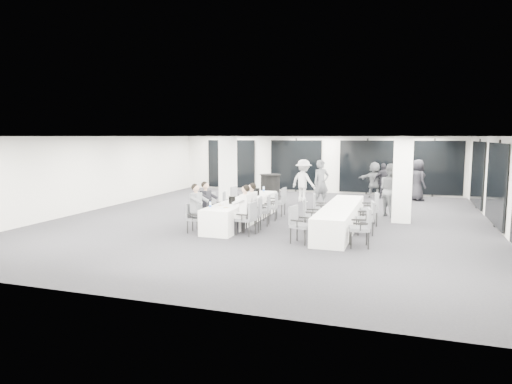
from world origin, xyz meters
TOP-DOWN VIEW (x-y plane):
  - room at (0.89, 1.11)m, footprint 14.04×16.04m
  - column_left at (-2.80, 3.20)m, footprint 0.60×0.60m
  - column_right at (4.20, 1.00)m, footprint 0.60×0.60m
  - banquet_table_main at (-0.73, -0.64)m, footprint 0.90×5.00m
  - banquet_table_side at (2.48, -1.00)m, footprint 0.90×5.00m
  - cocktail_table at (-1.00, 3.39)m, footprint 0.90×0.90m
  - chair_main_left_near at (-1.56, -2.65)m, footprint 0.45×0.50m
  - chair_main_left_second at (-1.56, -1.99)m, footprint 0.54×0.58m
  - chair_main_left_mid at (-1.57, -1.06)m, footprint 0.58×0.61m
  - chair_main_left_fourth at (-1.56, 0.06)m, footprint 0.54×0.56m
  - chair_main_left_far at (-1.56, 1.02)m, footprint 0.53×0.57m
  - chair_main_right_near at (0.10, -2.51)m, footprint 0.54×0.59m
  - chair_main_right_second at (0.11, -1.90)m, footprint 0.59×0.63m
  - chair_main_right_mid at (0.10, -0.97)m, footprint 0.54×0.58m
  - chair_main_right_fourth at (0.10, -0.03)m, footprint 0.52×0.56m
  - chair_main_right_far at (0.11, 0.86)m, footprint 0.51×0.57m
  - chair_side_left_near at (1.64, -2.95)m, footprint 0.58×0.61m
  - chair_side_left_mid at (1.64, -1.50)m, footprint 0.55×0.59m
  - chair_side_left_far at (1.65, -0.04)m, footprint 0.57×0.60m
  - chair_side_right_near at (3.31, -2.92)m, footprint 0.59×0.63m
  - chair_side_right_mid at (3.31, -1.36)m, footprint 0.58×0.61m
  - chair_side_right_far at (3.32, 0.09)m, footprint 0.61×0.65m
  - seated_guest_a at (-1.40, -2.65)m, footprint 0.50×0.38m
  - seated_guest_b at (-1.40, -1.98)m, footprint 0.50×0.38m
  - seated_guest_c at (-0.06, -2.49)m, footprint 0.50×0.38m
  - seated_guest_d at (-0.06, -1.91)m, footprint 0.50×0.38m
  - standing_guest_a at (1.05, 3.71)m, footprint 0.98×0.96m
  - standing_guest_c at (0.15, 4.50)m, footprint 1.49×1.19m
  - standing_guest_d at (3.35, 6.71)m, footprint 1.22×1.04m
  - standing_guest_e at (4.80, 6.45)m, footprint 1.03×1.15m
  - standing_guest_f at (2.95, 6.78)m, footprint 1.78×0.88m
  - standing_guest_g at (-3.36, 4.92)m, footprint 0.84×0.83m
  - standing_guest_h at (3.82, 2.00)m, footprint 1.12×1.18m
  - ice_bucket_near at (-0.73, -1.65)m, footprint 0.21×0.21m
  - ice_bucket_far at (-0.64, 0.46)m, footprint 0.23×0.23m
  - water_bottle_a at (-0.96, -2.77)m, footprint 0.06×0.06m
  - water_bottle_b at (-0.62, -0.05)m, footprint 0.07×0.07m
  - water_bottle_c at (-0.63, 1.30)m, footprint 0.07×0.07m
  - plate_a at (-0.90, -2.14)m, footprint 0.19×0.19m
  - plate_b at (-0.58, -2.52)m, footprint 0.20×0.20m
  - plate_c at (-0.71, -1.25)m, footprint 0.21×0.21m
  - wine_glass at (-0.62, -2.73)m, footprint 0.07×0.07m

SIDE VIEW (x-z plane):
  - banquet_table_main at x=-0.73m, z-range 0.00..0.75m
  - banquet_table_side at x=2.48m, z-range 0.00..0.75m
  - chair_main_left_near at x=-1.56m, z-range 0.06..0.92m
  - chair_main_left_fourth at x=-1.56m, z-range 0.06..0.94m
  - chair_main_right_fourth at x=0.10m, z-range 0.06..0.98m
  - chair_main_right_mid at x=0.10m, z-range 0.07..1.01m
  - chair_main_left_second at x=-1.56m, z-range 0.07..1.02m
  - chair_side_left_far at x=1.65m, z-range 0.07..1.02m
  - chair_main_right_near at x=0.10m, z-range 0.07..1.02m
  - chair_main_left_far at x=-1.56m, z-range 0.07..1.02m
  - chair_side_right_mid at x=3.31m, z-range 0.07..1.03m
  - chair_side_left_mid at x=1.64m, z-range 0.07..1.03m
  - chair_side_left_near at x=1.64m, z-range 0.07..1.05m
  - chair_main_left_mid at x=-1.57m, z-range 0.07..1.05m
  - chair_main_right_far at x=0.11m, z-range 0.07..1.07m
  - chair_side_right_near at x=3.31m, z-range 0.07..1.07m
  - chair_main_right_second at x=0.11m, z-range 0.07..1.09m
  - chair_side_right_far at x=3.32m, z-range 0.07..1.10m
  - cocktail_table at x=-1.00m, z-range 0.01..1.25m
  - plate_a at x=-0.90m, z-range 0.75..0.78m
  - plate_b at x=-0.58m, z-range 0.75..0.78m
  - plate_c at x=-0.71m, z-range 0.75..0.78m
  - seated_guest_a at x=-1.40m, z-range 0.09..1.53m
  - seated_guest_b at x=-1.40m, z-range 0.09..1.53m
  - seated_guest_c at x=-0.06m, z-range 0.09..1.53m
  - seated_guest_d at x=-0.06m, z-range 0.09..1.53m
  - water_bottle_a at x=-0.96m, z-range 0.75..0.95m
  - water_bottle_c at x=-0.63m, z-range 0.75..0.97m
  - water_bottle_b at x=-0.62m, z-range 0.75..0.98m
  - ice_bucket_near at x=-0.73m, z-range 0.75..0.98m
  - ice_bucket_far at x=-0.64m, z-range 0.75..1.01m
  - standing_guest_g at x=-3.36m, z-range 0.00..1.79m
  - wine_glass at x=-0.62m, z-range 0.80..0.99m
  - standing_guest_d at x=3.35m, z-range 0.00..1.81m
  - standing_guest_f at x=2.95m, z-range 0.00..1.86m
  - standing_guest_e at x=4.80m, z-range 0.00..2.04m
  - standing_guest_c at x=0.15m, z-range 0.00..2.05m
  - standing_guest_a at x=1.05m, z-range 0.00..2.09m
  - standing_guest_h at x=3.82m, z-range 0.00..2.10m
  - room at x=0.89m, z-range -0.03..2.81m
  - column_left at x=-2.80m, z-range 0.00..2.80m
  - column_right at x=4.20m, z-range 0.00..2.80m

